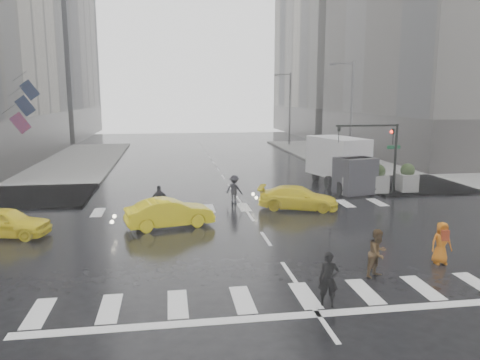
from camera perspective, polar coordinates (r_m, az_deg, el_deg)
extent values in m
plane|color=black|center=(20.81, 3.17, -7.17)|extent=(120.00, 120.00, 0.00)
cube|color=gray|center=(44.27, 23.64, 1.41)|extent=(35.00, 35.00, 0.15)
cube|color=#2A2825|center=(57.18, 26.81, 5.13)|extent=(26.05, 26.05, 4.40)
cube|color=#2A2825|center=(79.51, -27.14, 6.25)|extent=(26.05, 26.05, 4.40)
cube|color=#A29C8D|center=(83.21, 15.60, 18.04)|extent=(26.00, 26.00, 36.00)
cube|color=#2A2825|center=(82.48, 15.07, 7.12)|extent=(26.05, 26.05, 4.40)
cylinder|color=black|center=(31.11, 18.39, 2.39)|extent=(0.16, 0.16, 4.50)
cylinder|color=black|center=(30.04, 15.21, 6.42)|extent=(4.00, 0.12, 0.12)
imported|color=black|center=(30.84, 18.13, 5.06)|extent=(0.16, 0.20, 1.00)
imported|color=black|center=(29.40, 11.94, 5.50)|extent=(0.16, 0.20, 1.00)
sphere|color=#FF190C|center=(30.77, 18.00, 5.61)|extent=(0.20, 0.20, 0.20)
cube|color=#0D5B2D|center=(31.28, 18.22, 3.83)|extent=(0.90, 0.03, 0.22)
cylinder|color=#59595B|center=(40.40, 13.38, 7.54)|extent=(0.20, 0.20, 9.00)
cylinder|color=#59595B|center=(40.12, 12.42, 13.71)|extent=(1.80, 0.12, 0.12)
cube|color=#59595B|center=(39.80, 11.17, 13.64)|extent=(0.50, 0.22, 0.15)
cylinder|color=#59595B|center=(59.40, 6.08, 8.55)|extent=(0.20, 0.20, 9.00)
cylinder|color=#59595B|center=(59.21, 5.30, 12.72)|extent=(1.80, 0.12, 0.12)
cube|color=#59595B|center=(59.00, 4.43, 12.64)|extent=(0.50, 0.22, 0.15)
cube|color=gray|center=(30.29, 13.00, -0.52)|extent=(1.10, 1.10, 1.10)
sphere|color=black|center=(30.15, 13.06, 0.98)|extent=(0.90, 0.90, 0.90)
cube|color=gray|center=(31.08, 16.42, -0.40)|extent=(1.10, 1.10, 1.10)
sphere|color=black|center=(30.95, 16.50, 1.05)|extent=(0.90, 0.90, 0.90)
cube|color=gray|center=(31.98, 19.67, -0.30)|extent=(1.10, 1.10, 1.10)
sphere|color=black|center=(31.85, 19.76, 1.12)|extent=(0.90, 0.90, 0.90)
cylinder|color=#59595B|center=(38.28, -26.87, 7.33)|extent=(2.00, 0.06, 1.43)
cube|color=red|center=(37.99, -25.19, 6.31)|extent=(1.54, 0.02, 1.66)
cylinder|color=#59595B|center=(39.69, -26.35, 9.18)|extent=(2.00, 0.06, 1.43)
cube|color=#0E1733|center=(39.39, -24.72, 8.21)|extent=(1.54, 0.02, 1.66)
cylinder|color=#59595B|center=(41.15, -25.85, 10.89)|extent=(2.00, 0.06, 1.43)
cube|color=#0E1733|center=(40.83, -24.27, 9.97)|extent=(1.54, 0.02, 1.66)
imported|color=black|center=(14.50, 10.74, -11.80)|extent=(0.70, 0.57, 1.66)
imported|color=black|center=(14.11, 10.90, -7.42)|extent=(1.23, 1.24, 0.88)
imported|color=#4B341A|center=(17.06, 16.45, -8.55)|extent=(1.04, 0.97, 1.70)
imported|color=#CF680E|center=(19.16, 23.34, -7.06)|extent=(0.82, 0.57, 1.60)
cube|color=maroon|center=(18.92, 23.70, -6.20)|extent=(0.29, 0.18, 0.40)
imported|color=black|center=(25.02, -9.79, -2.44)|extent=(0.97, 0.64, 1.58)
imported|color=black|center=(27.20, -0.69, -1.16)|extent=(1.23, 1.14, 1.68)
imported|color=yellow|center=(23.38, -26.74, -4.62)|extent=(4.15, 2.35, 1.33)
imported|color=yellow|center=(22.70, -8.59, -3.99)|extent=(4.39, 2.39, 1.37)
imported|color=yellow|center=(26.14, 7.10, -2.17)|extent=(4.25, 2.95, 1.27)
cube|color=silver|center=(33.26, 11.83, 2.80)|extent=(2.38, 4.56, 2.68)
cube|color=#2C2C31|center=(30.46, 13.85, 0.54)|extent=(2.28, 1.78, 2.28)
cube|color=black|center=(30.36, 13.91, 1.83)|extent=(1.98, 0.89, 0.89)
cylinder|color=black|center=(30.04, 12.10, -1.06)|extent=(0.28, 0.89, 0.89)
cylinder|color=black|center=(30.84, 15.72, -0.93)|extent=(0.28, 0.89, 0.89)
cylinder|color=black|center=(32.05, 10.72, -0.31)|extent=(0.28, 0.89, 0.89)
cylinder|color=black|center=(32.80, 14.15, -0.20)|extent=(0.28, 0.89, 0.89)
cylinder|color=black|center=(34.63, 9.20, 0.52)|extent=(0.28, 0.89, 0.89)
cylinder|color=black|center=(35.33, 12.42, 0.60)|extent=(0.28, 0.89, 0.89)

